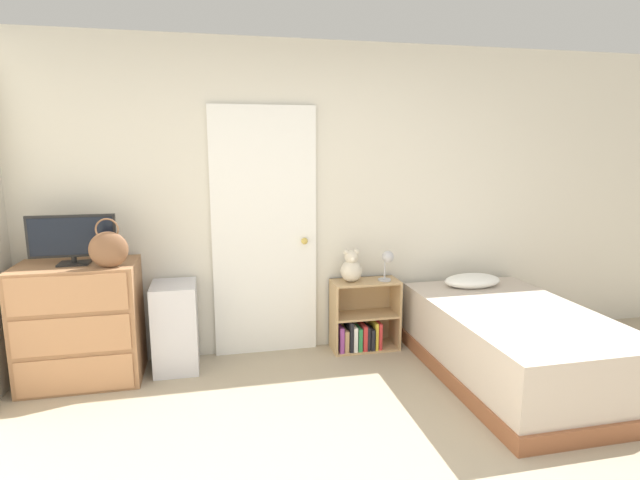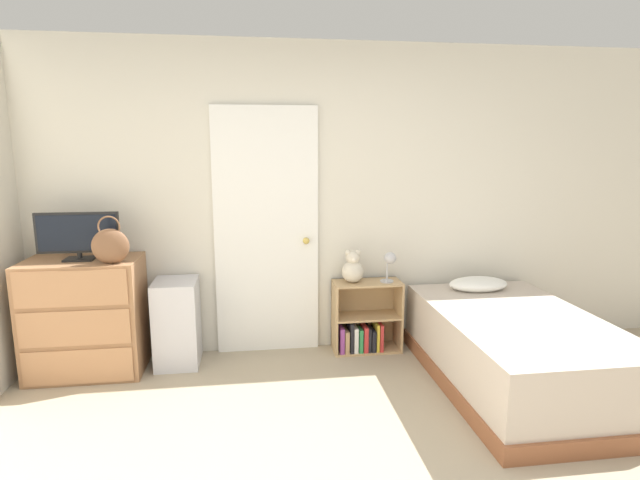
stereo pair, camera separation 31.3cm
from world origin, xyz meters
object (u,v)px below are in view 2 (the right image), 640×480
(tv, at_px, (78,235))
(storage_bin, at_px, (177,323))
(bookshelf, at_px, (363,325))
(desk_lamp, at_px, (390,261))
(dresser, at_px, (86,317))
(bed, at_px, (515,349))
(handbag, at_px, (110,246))
(teddy_bear, at_px, (353,268))

(tv, relative_size, storage_bin, 0.86)
(tv, height_order, bookshelf, tv)
(desk_lamp, bearing_deg, dresser, -178.02)
(bookshelf, xyz_separation_m, desk_lamp, (0.21, -0.04, 0.56))
(dresser, height_order, bed, dresser)
(dresser, height_order, tv, tv)
(handbag, xyz_separation_m, teddy_bear, (1.83, 0.28, -0.30))
(dresser, distance_m, bed, 3.21)
(tv, relative_size, bookshelf, 0.98)
(bookshelf, distance_m, desk_lamp, 0.60)
(handbag, relative_size, teddy_bear, 1.25)
(tv, xyz_separation_m, bed, (3.14, -0.64, -0.81))
(bookshelf, height_order, bed, bed)
(tv, height_order, teddy_bear, tv)
(desk_lamp, distance_m, bed, 1.16)
(storage_bin, bearing_deg, desk_lamp, 0.75)
(desk_lamp, bearing_deg, bed, -44.06)
(dresser, distance_m, storage_bin, 0.67)
(storage_bin, distance_m, desk_lamp, 1.79)
(tv, xyz_separation_m, handbag, (0.27, -0.16, -0.05))
(handbag, bearing_deg, storage_bin, 29.06)
(handbag, bearing_deg, desk_lamp, 6.53)
(storage_bin, bearing_deg, teddy_bear, 2.47)
(dresser, distance_m, handbag, 0.65)
(handbag, xyz_separation_m, bookshelf, (1.92, 0.28, -0.80))
(storage_bin, bearing_deg, bookshelf, 2.39)
(tv, relative_size, teddy_bear, 2.13)
(dresser, xyz_separation_m, desk_lamp, (2.39, 0.08, 0.34))
(dresser, height_order, desk_lamp, dresser)
(handbag, bearing_deg, teddy_bear, 8.79)
(bookshelf, height_order, desk_lamp, desk_lamp)
(desk_lamp, bearing_deg, handbag, -173.47)
(bookshelf, bearing_deg, dresser, -176.76)
(handbag, distance_m, bookshelf, 2.10)
(tv, distance_m, storage_bin, 0.99)
(dresser, xyz_separation_m, bookshelf, (2.19, 0.12, -0.22))
(storage_bin, xyz_separation_m, bed, (2.48, -0.70, -0.08))
(dresser, bearing_deg, desk_lamp, 1.98)
(storage_bin, relative_size, teddy_bear, 2.47)
(dresser, relative_size, handbag, 2.55)
(bed, bearing_deg, tv, 168.53)
(dresser, height_order, bookshelf, dresser)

